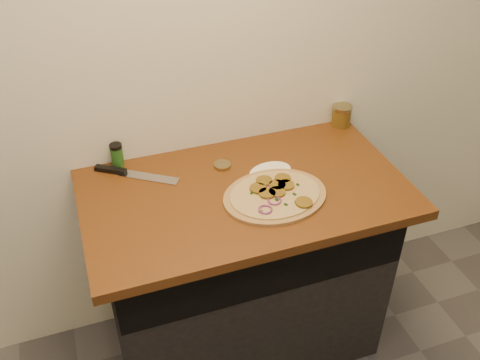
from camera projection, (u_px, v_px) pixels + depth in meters
name	position (u px, v px, depth m)	size (l,w,h in m)	color
cabinet	(242.00, 271.00, 2.28)	(1.10, 0.60, 0.86)	black
countertop	(245.00, 192.00, 1.99)	(1.20, 0.70, 0.04)	#612D12
pizza	(275.00, 195.00, 1.93)	(0.42, 0.42, 0.03)	tan
chefs_knife	(129.00, 173.00, 2.04)	(0.30, 0.22, 0.02)	#B7BAC1
mason_jar_lid	(222.00, 165.00, 2.08)	(0.07, 0.07, 0.01)	#948656
salsa_jar	(341.00, 115.00, 2.32)	(0.09, 0.09, 0.09)	maroon
spice_shaker	(117.00, 155.00, 2.06)	(0.05, 0.05, 0.10)	#21581B
flour_spill	(270.00, 171.00, 2.06)	(0.17, 0.17, 0.00)	white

